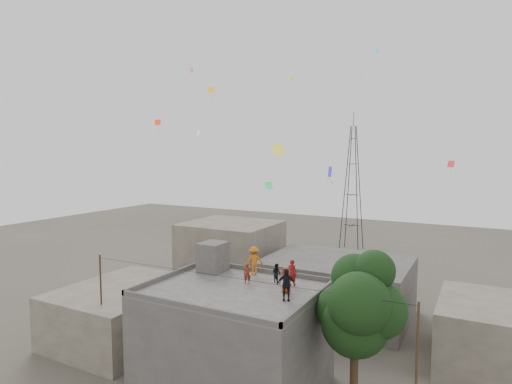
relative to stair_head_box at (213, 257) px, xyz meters
The scene contains 17 objects.
main_building 5.78m from the stair_head_box, 39.09° to the right, with size 10.00×8.00×6.10m.
parapet 4.21m from the stair_head_box, 39.09° to the right, with size 10.00×8.00×0.30m.
stair_head_box is the anchor object (origin of this frame).
neighbor_west 9.34m from the stair_head_box, behind, with size 8.00×10.00×4.00m, color #5F564B.
neighbor_north 13.35m from the stair_head_box, 65.48° to the left, with size 12.00×9.00×5.00m, color #494644.
neighbor_northwest 15.45m from the stair_head_box, 116.91° to the left, with size 9.00×8.00×7.00m, color #5F564B.
neighbor_east 19.35m from the stair_head_box, 23.28° to the left, with size 7.00×8.00×4.40m, color #5F564B.
tree 10.80m from the stair_head_box, 10.74° to the right, with size 4.90×4.60×9.10m.
utility_line 6.26m from the stair_head_box, 46.14° to the right, with size 20.12×0.62×7.40m.
transmission_tower 37.46m from the stair_head_box, 91.23° to the left, with size 2.97×2.97×20.01m.
person_red_adult 6.03m from the stair_head_box, ahead, with size 0.59×0.39×1.62m, color maroon.
person_orange_child 6.50m from the stair_head_box, 15.81° to the right, with size 0.74×0.48×1.51m, color #A23012.
person_dark_child 4.93m from the stair_head_box, ahead, with size 0.59×0.46×1.20m, color black.
person_dark_adult 7.38m from the stair_head_box, 23.41° to the right, with size 1.04×0.43×1.77m, color black.
person_orange_adult 2.93m from the stair_head_box, 11.59° to the left, with size 1.23×0.71×1.90m, color #C96A17.
person_red_child 3.73m from the stair_head_box, 21.49° to the right, with size 0.46×0.30×1.27m, color maroon.
kites 10.17m from the stair_head_box, 45.82° to the left, with size 22.49×16.31×10.82m.
Camera 1 is at (12.90, -21.22, 14.16)m, focal length 30.00 mm.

